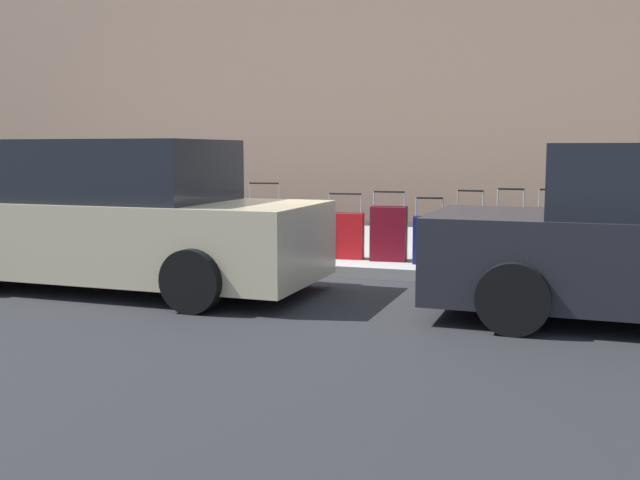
{
  "coord_description": "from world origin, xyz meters",
  "views": [
    {
      "loc": [
        -3.15,
        8.75,
        1.59
      ],
      "look_at": [
        -0.5,
        0.69,
        0.55
      ],
      "focal_mm": 41.17,
      "sensor_mm": 36.0,
      "label": 1
    }
  ],
  "objects_px": {
    "bollard_post": "(148,221)",
    "parked_car_beige_1": "(118,220)",
    "suitcase_silver_0": "(555,239)",
    "suitcase_black_2": "(469,236)",
    "suitcase_navy_3": "(429,240)",
    "suitcase_red_5": "(345,236)",
    "suitcase_maroon_4": "(389,234)",
    "suitcase_teal_8": "(224,232)",
    "fire_hydrant": "(182,222)",
    "suitcase_olive_6": "(303,231)",
    "suitcase_teal_1": "(510,239)",
    "suitcase_silver_7": "(265,228)"
  },
  "relations": [
    {
      "from": "suitcase_silver_0",
      "to": "suitcase_teal_8",
      "type": "distance_m",
      "value": 4.43
    },
    {
      "from": "suitcase_navy_3",
      "to": "suitcase_teal_8",
      "type": "bearing_deg",
      "value": 0.21
    },
    {
      "from": "suitcase_maroon_4",
      "to": "parked_car_beige_1",
      "type": "xyz_separation_m",
      "value": [
        2.71,
        2.15,
        0.3
      ]
    },
    {
      "from": "suitcase_teal_8",
      "to": "fire_hydrant",
      "type": "relative_size",
      "value": 1.15
    },
    {
      "from": "suitcase_maroon_4",
      "to": "suitcase_olive_6",
      "type": "height_order",
      "value": "suitcase_maroon_4"
    },
    {
      "from": "suitcase_navy_3",
      "to": "suitcase_teal_8",
      "type": "height_order",
      "value": "suitcase_teal_8"
    },
    {
      "from": "bollard_post",
      "to": "parked_car_beige_1",
      "type": "bearing_deg",
      "value": 112.0
    },
    {
      "from": "suitcase_navy_3",
      "to": "suitcase_teal_1",
      "type": "bearing_deg",
      "value": -179.52
    },
    {
      "from": "suitcase_black_2",
      "to": "suitcase_teal_8",
      "type": "height_order",
      "value": "suitcase_black_2"
    },
    {
      "from": "fire_hydrant",
      "to": "suitcase_red_5",
      "type": "bearing_deg",
      "value": -179.17
    },
    {
      "from": "suitcase_olive_6",
      "to": "bollard_post",
      "type": "bearing_deg",
      "value": 3.32
    },
    {
      "from": "fire_hydrant",
      "to": "suitcase_silver_0",
      "type": "bearing_deg",
      "value": -179.9
    },
    {
      "from": "suitcase_red_5",
      "to": "parked_car_beige_1",
      "type": "height_order",
      "value": "parked_car_beige_1"
    },
    {
      "from": "suitcase_silver_7",
      "to": "suitcase_teal_8",
      "type": "xyz_separation_m",
      "value": [
        0.58,
        0.08,
        -0.07
      ]
    },
    {
      "from": "suitcase_navy_3",
      "to": "suitcase_red_5",
      "type": "xyz_separation_m",
      "value": [
        1.15,
        -0.09,
        0.01
      ]
    },
    {
      "from": "suitcase_red_5",
      "to": "bollard_post",
      "type": "height_order",
      "value": "bollard_post"
    },
    {
      "from": "suitcase_teal_1",
      "to": "suitcase_olive_6",
      "type": "distance_m",
      "value": 2.74
    },
    {
      "from": "suitcase_black_2",
      "to": "suitcase_maroon_4",
      "type": "xyz_separation_m",
      "value": [
        1.06,
        -0.05,
        -0.02
      ]
    },
    {
      "from": "suitcase_silver_0",
      "to": "suitcase_teal_8",
      "type": "bearing_deg",
      "value": 1.01
    },
    {
      "from": "suitcase_silver_0",
      "to": "suitcase_black_2",
      "type": "xyz_separation_m",
      "value": [
        1.03,
        0.02,
        0.0
      ]
    },
    {
      "from": "suitcase_teal_1",
      "to": "suitcase_navy_3",
      "type": "relative_size",
      "value": 1.15
    },
    {
      "from": "suitcase_teal_8",
      "to": "parked_car_beige_1",
      "type": "xyz_separation_m",
      "value": [
        0.37,
        2.05,
        0.35
      ]
    },
    {
      "from": "suitcase_silver_0",
      "to": "fire_hydrant",
      "type": "bearing_deg",
      "value": 0.1
    },
    {
      "from": "fire_hydrant",
      "to": "suitcase_teal_8",
      "type": "bearing_deg",
      "value": 174.42
    },
    {
      "from": "suitcase_maroon_4",
      "to": "bollard_post",
      "type": "height_order",
      "value": "suitcase_maroon_4"
    },
    {
      "from": "suitcase_olive_6",
      "to": "fire_hydrant",
      "type": "relative_size",
      "value": 0.96
    },
    {
      "from": "suitcase_olive_6",
      "to": "suitcase_maroon_4",
      "type": "bearing_deg",
      "value": -177.55
    },
    {
      "from": "suitcase_silver_0",
      "to": "suitcase_black_2",
      "type": "distance_m",
      "value": 1.03
    },
    {
      "from": "parked_car_beige_1",
      "to": "suitcase_navy_3",
      "type": "bearing_deg",
      "value": -147.76
    },
    {
      "from": "suitcase_olive_6",
      "to": "suitcase_teal_8",
      "type": "height_order",
      "value": "suitcase_teal_8"
    },
    {
      "from": "suitcase_red_5",
      "to": "parked_car_beige_1",
      "type": "distance_m",
      "value": 3.03
    },
    {
      "from": "suitcase_maroon_4",
      "to": "suitcase_silver_7",
      "type": "relative_size",
      "value": 0.91
    },
    {
      "from": "fire_hydrant",
      "to": "parked_car_beige_1",
      "type": "relative_size",
      "value": 0.17
    },
    {
      "from": "suitcase_teal_1",
      "to": "bollard_post",
      "type": "distance_m",
      "value": 5.07
    },
    {
      "from": "suitcase_red_5",
      "to": "suitcase_silver_0",
      "type": "bearing_deg",
      "value": 179.44
    },
    {
      "from": "suitcase_black_2",
      "to": "bollard_post",
      "type": "xyz_separation_m",
      "value": [
        4.57,
        0.13,
        0.07
      ]
    },
    {
      "from": "suitcase_navy_3",
      "to": "bollard_post",
      "type": "distance_m",
      "value": 4.06
    },
    {
      "from": "suitcase_olive_6",
      "to": "parked_car_beige_1",
      "type": "bearing_deg",
      "value": 53.98
    },
    {
      "from": "suitcase_maroon_4",
      "to": "fire_hydrant",
      "type": "distance_m",
      "value": 3.05
    },
    {
      "from": "suitcase_navy_3",
      "to": "suitcase_maroon_4",
      "type": "relative_size",
      "value": 0.93
    },
    {
      "from": "suitcase_silver_0",
      "to": "suitcase_olive_6",
      "type": "xyz_separation_m",
      "value": [
        3.27,
        0.02,
        -0.01
      ]
    },
    {
      "from": "suitcase_navy_3",
      "to": "parked_car_beige_1",
      "type": "bearing_deg",
      "value": 32.24
    },
    {
      "from": "suitcase_maroon_4",
      "to": "fire_hydrant",
      "type": "relative_size",
      "value": 1.13
    },
    {
      "from": "suitcase_teal_1",
      "to": "parked_car_beige_1",
      "type": "relative_size",
      "value": 0.21
    },
    {
      "from": "suitcase_black_2",
      "to": "suitcase_teal_1",
      "type": "bearing_deg",
      "value": 176.03
    },
    {
      "from": "suitcase_teal_1",
      "to": "suitcase_navy_3",
      "type": "distance_m",
      "value": 1.01
    },
    {
      "from": "suitcase_navy_3",
      "to": "parked_car_beige_1",
      "type": "height_order",
      "value": "parked_car_beige_1"
    },
    {
      "from": "suitcase_teal_1",
      "to": "bollard_post",
      "type": "height_order",
      "value": "suitcase_teal_1"
    },
    {
      "from": "suitcase_black_2",
      "to": "suitcase_red_5",
      "type": "height_order",
      "value": "suitcase_black_2"
    },
    {
      "from": "suitcase_teal_8",
      "to": "fire_hydrant",
      "type": "xyz_separation_m",
      "value": [
        0.71,
        -0.07,
        0.12
      ]
    }
  ]
}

